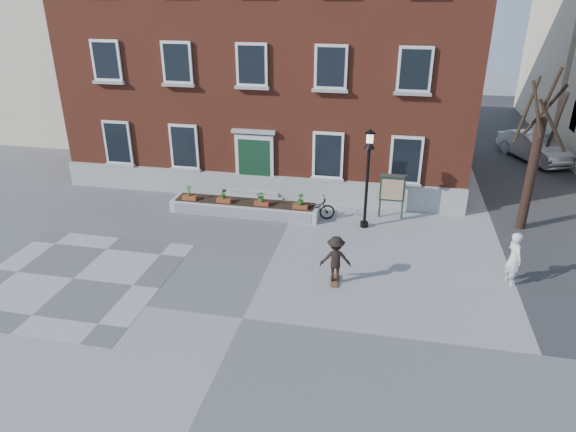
% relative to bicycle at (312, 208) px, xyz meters
% --- Properties ---
extents(ground, '(100.00, 100.00, 0.00)m').
position_rel_bicycle_xyz_m(ground, '(-0.85, -7.15, -0.48)').
color(ground, gray).
rests_on(ground, ground).
extents(checker_patch, '(6.00, 6.00, 0.01)m').
position_rel_bicycle_xyz_m(checker_patch, '(-6.85, -6.15, -0.48)').
color(checker_patch, '#58585A').
rests_on(checker_patch, ground).
extents(distant_building, '(10.00, 12.00, 13.00)m').
position_rel_bicycle_xyz_m(distant_building, '(-18.85, 12.85, 6.02)').
color(distant_building, beige).
rests_on(distant_building, ground).
extents(bicycle, '(1.95, 1.12, 0.97)m').
position_rel_bicycle_xyz_m(bicycle, '(0.00, 0.00, 0.00)').
color(bicycle, black).
rests_on(bicycle, ground).
extents(parked_car, '(3.38, 4.85, 1.51)m').
position_rel_bicycle_xyz_m(parked_car, '(10.52, 10.12, 0.27)').
color(parked_car, silver).
rests_on(parked_car, ground).
extents(bystander, '(0.62, 0.75, 1.78)m').
position_rel_bicycle_xyz_m(bystander, '(6.97, -3.58, 0.40)').
color(bystander, silver).
rests_on(bystander, ground).
extents(brick_building, '(18.40, 10.85, 12.60)m').
position_rel_bicycle_xyz_m(brick_building, '(-2.85, 6.83, 5.82)').
color(brick_building, brown).
rests_on(brick_building, ground).
extents(planter_assembly, '(6.20, 1.12, 1.15)m').
position_rel_bicycle_xyz_m(planter_assembly, '(-2.84, 0.03, -0.18)').
color(planter_assembly, silver).
rests_on(planter_assembly, ground).
extents(bare_tree, '(1.83, 1.83, 6.16)m').
position_rel_bicycle_xyz_m(bare_tree, '(8.16, 0.86, 2.31)').
color(bare_tree, black).
rests_on(bare_tree, ground).
extents(lamp_post, '(0.40, 0.40, 3.93)m').
position_rel_bicycle_xyz_m(lamp_post, '(2.13, -0.26, 2.05)').
color(lamp_post, black).
rests_on(lamp_post, ground).
extents(notice_board, '(1.10, 0.16, 1.87)m').
position_rel_bicycle_xyz_m(notice_board, '(3.11, 0.81, 0.78)').
color(notice_board, '#18301F').
rests_on(notice_board, ground).
extents(skateboarder, '(1.07, 0.78, 1.61)m').
position_rel_bicycle_xyz_m(skateboarder, '(1.48, -4.63, 0.35)').
color(skateboarder, brown).
rests_on(skateboarder, ground).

